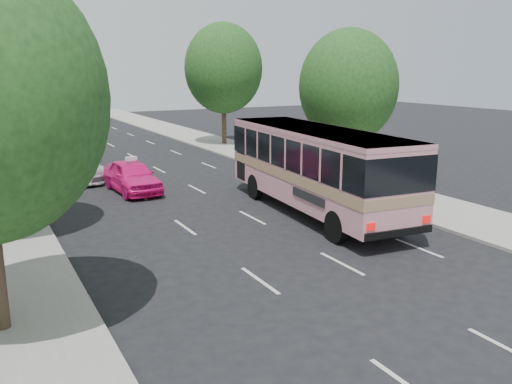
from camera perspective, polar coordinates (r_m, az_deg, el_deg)
ground at (r=18.21m, az=2.67°, el=-6.12°), size 120.00×120.00×0.00m
sidewalk_right at (r=39.30m, az=-1.56°, el=4.34°), size 4.00×90.00×0.12m
tree_right_near at (r=28.75m, az=9.91°, el=11.29°), size 5.10×5.10×7.95m
tree_right_far at (r=42.66m, az=-3.33°, el=13.18°), size 6.00×6.00×9.35m
pink_bus at (r=22.36m, az=6.25°, el=3.24°), size 3.69×11.27×3.54m
pink_taxi at (r=27.05m, az=-12.92°, el=1.63°), size 2.08×4.69×1.57m
white_pickup at (r=31.14m, az=-18.32°, el=2.90°), size 3.03×6.15×1.72m
tour_coach_front at (r=37.84m, az=-21.71°, el=6.45°), size 3.53×12.67×3.75m
tour_coach_rear at (r=48.43m, az=-24.04°, el=7.29°), size 2.83×11.69×3.48m
taxi_roof_sign at (r=26.90m, az=-13.01°, el=3.45°), size 0.56×0.21×0.18m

